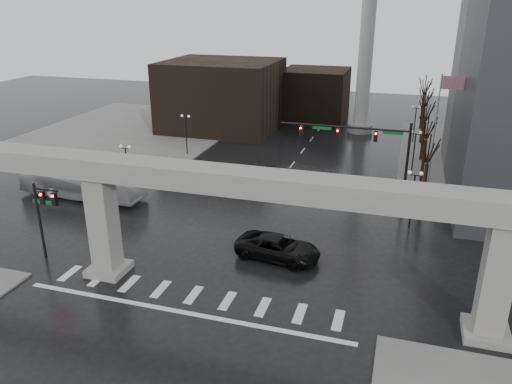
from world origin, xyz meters
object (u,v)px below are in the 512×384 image
pickup_truck (278,248)px  city_bus (81,180)px  signal_mast_arm (366,143)px  far_car (270,173)px

pickup_truck → city_bus: bearing=80.9°
pickup_truck → city_bus: 22.59m
signal_mast_arm → far_car: 12.11m
city_bus → far_car: city_bus is taller
pickup_truck → far_car: 17.90m
signal_mast_arm → far_car: signal_mast_arm is taller
signal_mast_arm → pickup_truck: (-4.90, -13.31, -4.94)m
signal_mast_arm → city_bus: 27.67m
pickup_truck → far_car: pickup_truck is taller
pickup_truck → city_bus: size_ratio=0.50×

